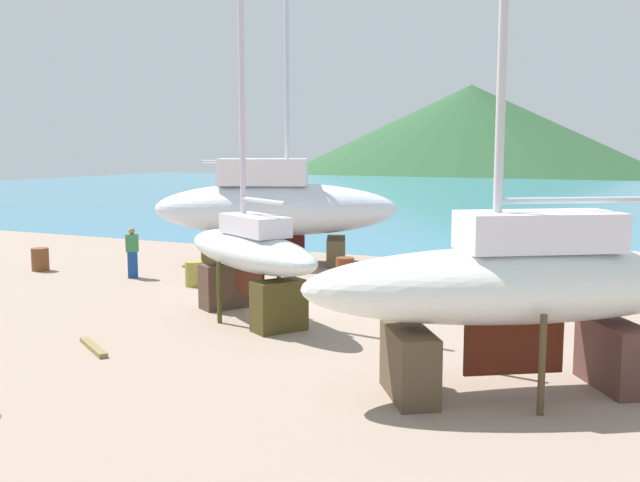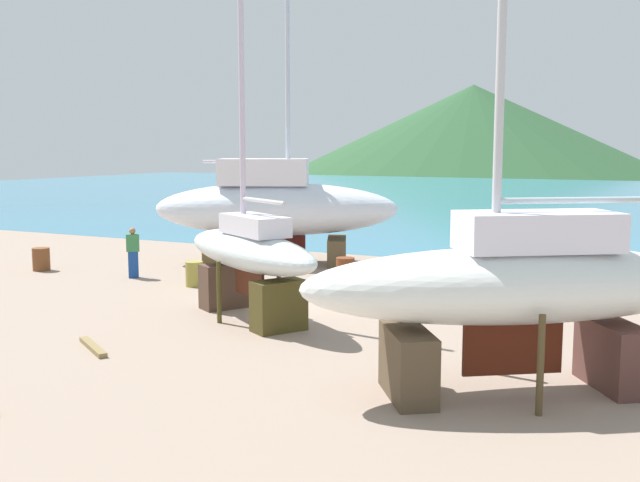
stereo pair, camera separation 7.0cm
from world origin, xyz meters
TOP-DOWN VIEW (x-y plane):
  - ground_plane at (0.00, -4.03)m, footprint 54.85×54.85m
  - sea_water at (0.00, 48.45)m, footprint 142.05×77.54m
  - headland_hill at (-28.15, 131.15)m, footprint 144.33×144.33m
  - sailboat_mid_port at (-3.43, 6.17)m, footprint 9.71×6.47m
  - sailboat_far_slipway at (0.52, -2.13)m, footprint 6.10×4.55m
  - sailboat_large_starboard at (7.93, -5.00)m, footprint 7.73×6.17m
  - worker at (-6.30, 1.31)m, footprint 0.49×0.47m
  - barrel_tar_black at (7.16, -0.10)m, footprint 0.75×0.75m
  - barrel_rust_mid at (-3.49, 0.95)m, footprint 0.65×0.65m
  - barrel_rust_near at (-10.33, 1.01)m, footprint 0.65×0.65m
  - barrel_tipped_right at (0.92, 3.06)m, footprint 0.84×0.84m
  - timber_plank_far at (-1.10, -6.21)m, footprint 1.52×1.06m

SIDE VIEW (x-z plane):
  - ground_plane at x=0.00m, z-range 0.00..0.00m
  - sea_water at x=0.00m, z-range 0.00..0.00m
  - headland_hill at x=-28.15m, z-range -16.96..16.96m
  - timber_plank_far at x=-1.10m, z-range 0.00..0.11m
  - barrel_rust_mid at x=-3.49m, z-range 0.00..0.81m
  - barrel_rust_near at x=-10.33m, z-range 0.00..0.83m
  - barrel_tar_black at x=7.16m, z-range 0.00..0.93m
  - barrel_tipped_right at x=0.92m, z-range 0.00..0.94m
  - worker at x=-6.30m, z-range 0.03..1.77m
  - sailboat_far_slipway at x=0.52m, z-range -2.83..6.22m
  - sailboat_large_starboard at x=7.93m, z-range -3.66..7.64m
  - sailboat_mid_port at x=-3.43m, z-range -4.65..9.04m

